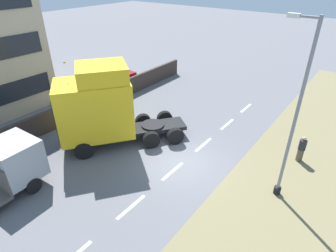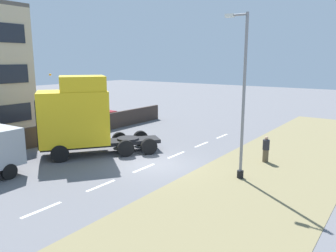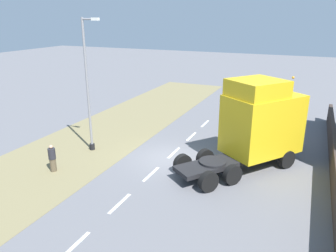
# 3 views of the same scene
# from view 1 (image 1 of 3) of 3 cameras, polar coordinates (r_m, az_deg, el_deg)

# --- Properties ---
(ground_plane) EXTENTS (120.00, 120.00, 0.00)m
(ground_plane) POSITION_cam_1_polar(r_m,az_deg,el_deg) (15.74, 2.89, -7.51)
(ground_plane) COLOR slate
(ground_plane) RESTS_ON ground
(grass_verge) EXTENTS (7.00, 44.00, 0.01)m
(grass_verge) POSITION_cam_1_polar(r_m,az_deg,el_deg) (14.17, 24.15, -15.72)
(grass_verge) COLOR olive
(grass_verge) RESTS_ON ground
(lane_markings) EXTENTS (0.16, 17.80, 0.00)m
(lane_markings) POSITION_cam_1_polar(r_m,az_deg,el_deg) (16.21, 4.30, -6.30)
(lane_markings) COLOR white
(lane_markings) RESTS_ON ground
(boundary_wall) EXTENTS (0.25, 24.00, 1.43)m
(boundary_wall) POSITION_cam_1_polar(r_m,az_deg,el_deg) (20.97, -17.81, 3.41)
(boundary_wall) COLOR #382D28
(boundary_wall) RESTS_ON ground
(lorry_cab) EXTENTS (6.33, 7.21, 5.10)m
(lorry_cab) POSITION_cam_1_polar(r_m,az_deg,el_deg) (16.55, -13.73, 3.75)
(lorry_cab) COLOR black
(lorry_cab) RESTS_ON ground
(flatbed_truck) EXTENTS (2.51, 5.77, 2.48)m
(flatbed_truck) POSITION_cam_1_polar(r_m,az_deg,el_deg) (15.24, -30.10, -7.44)
(flatbed_truck) COLOR #999EA3
(flatbed_truck) RESTS_ON ground
(parked_car) EXTENTS (2.22, 4.93, 2.11)m
(parked_car) POSITION_cam_1_polar(r_m,az_deg,el_deg) (24.72, -11.88, 9.00)
(parked_car) COLOR maroon
(parked_car) RESTS_ON ground
(lamp_post) EXTENTS (1.28, 0.32, 8.08)m
(lamp_post) POSITION_cam_1_polar(r_m,az_deg,el_deg) (12.77, 23.87, 0.18)
(lamp_post) COLOR black
(lamp_post) RESTS_ON ground
(pedestrian) EXTENTS (0.39, 0.39, 1.55)m
(pedestrian) POSITION_cam_1_polar(r_m,az_deg,el_deg) (17.13, 25.47, -4.29)
(pedestrian) COLOR brown
(pedestrian) RESTS_ON ground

